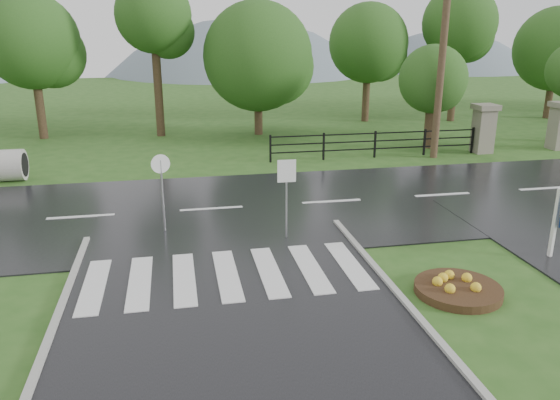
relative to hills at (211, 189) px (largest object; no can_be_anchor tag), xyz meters
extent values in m
cube|color=black|center=(-3.49, -55.00, 15.54)|extent=(90.00, 8.00, 0.04)
cube|color=silver|center=(-6.49, -60.00, 15.60)|extent=(0.50, 2.80, 0.02)
cube|color=silver|center=(-5.49, -60.00, 15.60)|extent=(0.50, 2.80, 0.02)
cube|color=silver|center=(-4.49, -60.00, 15.60)|extent=(0.50, 2.80, 0.02)
cube|color=silver|center=(-3.49, -60.00, 15.60)|extent=(0.50, 2.80, 0.02)
cube|color=silver|center=(-2.49, -60.00, 15.60)|extent=(0.50, 2.80, 0.02)
cube|color=silver|center=(-1.49, -60.00, 15.60)|extent=(0.50, 2.80, 0.02)
cube|color=silver|center=(-0.49, -60.00, 15.60)|extent=(0.50, 2.80, 0.02)
cube|color=gray|center=(9.51, -49.00, 16.54)|extent=(0.80, 0.80, 2.00)
cube|color=#6B6659|center=(9.51, -49.00, 17.66)|extent=(1.00, 1.00, 0.24)
cube|color=gray|center=(13.51, -49.00, 16.54)|extent=(0.80, 0.80, 2.00)
cube|color=black|center=(4.26, -49.00, 15.94)|extent=(9.50, 0.05, 0.05)
cube|color=black|center=(4.26, -49.00, 16.29)|extent=(9.50, 0.05, 0.05)
cube|color=black|center=(4.26, -49.00, 16.64)|extent=(9.50, 0.05, 0.05)
cube|color=black|center=(-0.49, -49.00, 16.14)|extent=(0.08, 0.08, 1.20)
cube|color=black|center=(9.01, -49.00, 16.14)|extent=(0.08, 0.08, 1.20)
sphere|color=slate|center=(4.51, 0.00, -1.74)|extent=(48.00, 48.00, 48.00)
sphere|color=slate|center=(32.51, 0.00, 2.58)|extent=(36.00, 36.00, 36.00)
cylinder|color=#9E9B93|center=(-10.83, -50.00, 16.14)|extent=(1.30, 1.20, 1.20)
cube|color=silver|center=(4.68, -60.46, 16.45)|extent=(0.11, 0.11, 1.83)
cylinder|color=#332111|center=(1.41, -61.81, 15.63)|extent=(1.89, 1.89, 0.19)
cube|color=#939399|center=(-1.64, -57.90, 16.59)|extent=(0.04, 0.04, 2.12)
cube|color=white|center=(-1.64, -57.92, 17.49)|extent=(0.50, 0.03, 0.61)
cylinder|color=#939399|center=(-4.94, -56.74, 16.60)|extent=(0.06, 0.06, 2.13)
cylinder|color=white|center=(-4.94, -56.76, 17.56)|extent=(0.52, 0.15, 0.53)
cylinder|color=#473523|center=(6.88, -49.50, 20.22)|extent=(0.31, 0.31, 9.37)
cylinder|color=#3D2B1C|center=(7.53, -47.50, 16.90)|extent=(0.42, 0.42, 2.73)
sphere|color=#224F18|center=(7.53, -47.50, 18.81)|extent=(3.19, 3.19, 3.19)
camera|label=1|loc=(-4.52, -71.69, 21.16)|focal=35.00mm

